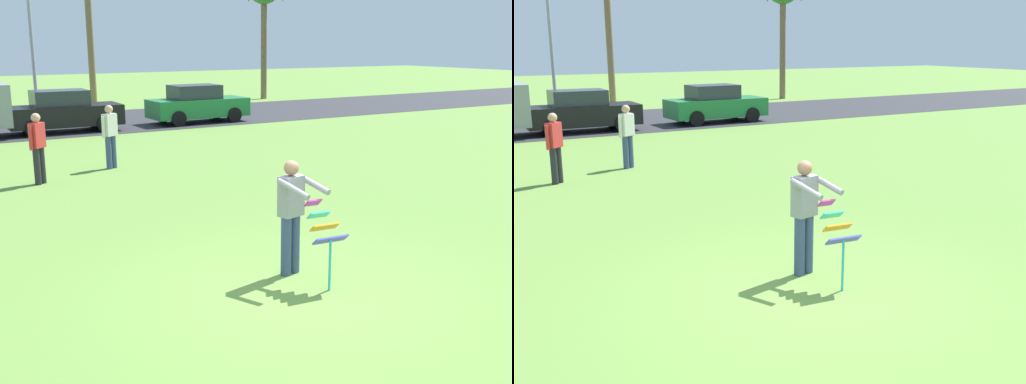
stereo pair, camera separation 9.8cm
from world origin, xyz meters
The scene contains 9 objects.
ground_plane centered at (0.00, 0.00, 0.00)m, with size 120.00×120.00×0.00m, color olive.
road_strip centered at (0.00, 19.91, 0.01)m, with size 120.00×8.00×0.01m, color #2D2D33.
person_kite_flyer centered at (0.25, 0.73, 0.95)m, with size 0.65×0.73×1.73m.
kite_held centered at (0.36, 0.08, 0.83)m, with size 0.52×0.66×1.21m.
parked_car_black centered at (1.10, 17.51, 0.77)m, with size 4.24×1.91×1.60m.
parked_car_green centered at (6.73, 17.51, 0.77)m, with size 4.23×1.89×1.60m.
streetlight_pole centered at (1.57, 24.74, 4.00)m, with size 0.24×1.65×7.00m.
person_walker_near centered at (-1.65, 8.85, 0.93)m, with size 0.46×0.40×1.73m.
person_walker_far centered at (0.45, 9.83, 0.93)m, with size 0.51×0.37×1.73m.
Camera 2 is at (-4.60, -6.57, 3.40)m, focal length 43.43 mm.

